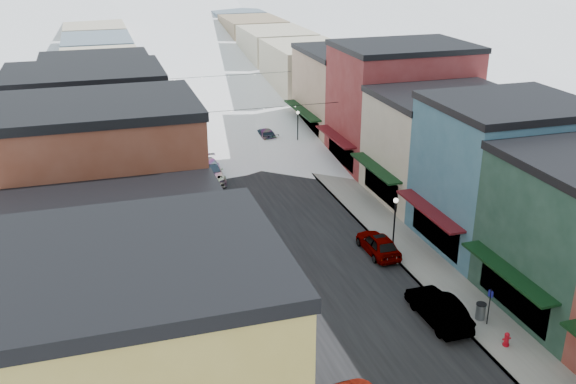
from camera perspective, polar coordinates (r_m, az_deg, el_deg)
road at (r=78.71m, az=-6.61°, el=6.51°), size 10.00×160.00×0.01m
sidewalk_left at (r=77.84m, az=-11.41°, el=6.09°), size 3.20×160.00×0.15m
sidewalk_right at (r=80.09m, az=-1.94°, el=6.96°), size 3.20×160.00×0.15m
curb_left at (r=77.99m, az=-10.27°, el=6.21°), size 0.10×160.00×0.15m
curb_right at (r=79.71m, az=-3.02°, el=6.87°), size 0.10×160.00×0.15m
bldg_l_cream at (r=31.60m, az=-14.31°, el=-9.36°), size 11.30×8.20×9.50m
bldg_l_brick_near at (r=38.10m, az=-16.05°, el=-1.41°), size 12.30×8.20×12.50m
bldg_l_grayblue at (r=46.66m, az=-15.59°, el=0.66°), size 11.30×9.20×9.00m
bldg_l_brick_far at (r=54.89m, az=-17.15°, el=4.79°), size 13.30×9.20×11.00m
bldg_l_tan at (r=64.67m, az=-16.38°, el=6.94°), size 11.30×11.20×10.00m
bldg_r_blue at (r=47.20m, az=18.58°, el=1.53°), size 11.30×9.20×10.50m
bldg_r_cream at (r=54.79m, az=13.62°, el=4.03°), size 12.30×9.20×9.00m
bldg_r_brick_far at (r=62.26m, az=10.00°, el=7.65°), size 13.30×9.20×11.50m
bldg_r_tan at (r=70.90m, az=5.60°, el=8.79°), size 11.30×11.20×9.50m
distant_blocks at (r=100.05m, az=-9.25°, el=12.04°), size 34.00×55.00×8.00m
overhead_cables at (r=65.30m, az=-4.75°, el=8.97°), size 16.40×15.04×0.04m
car_silver_sedan at (r=45.17m, az=-3.55°, el=-4.37°), size 2.31×4.89×1.62m
car_dark_hatch at (r=49.49m, az=-4.90°, el=-1.90°), size 2.20×5.31×1.71m
car_silver_wagon at (r=58.56m, az=-7.00°, el=1.85°), size 2.42×5.74×1.65m
car_green_sedan at (r=38.45m, az=13.22°, el=-10.03°), size 1.83×5.05×1.65m
car_gray_suv at (r=45.26m, az=8.03°, el=-4.57°), size 1.85×4.51×1.53m
car_black_sedan at (r=69.23m, az=-2.10°, el=5.09°), size 2.20×5.00×1.43m
car_lane_silver at (r=67.41m, az=-6.64°, el=4.44°), size 2.07×4.08×1.33m
car_lane_white at (r=91.71m, az=-7.32°, el=9.13°), size 2.79×5.18×1.38m
fire_hydrant at (r=37.35m, az=18.85°, el=-12.31°), size 0.48×0.36×0.82m
parking_sign at (r=38.34m, az=17.47°, el=-9.45°), size 0.14×0.30×2.30m
trash_can at (r=39.13m, az=16.75°, el=-10.10°), size 0.59×0.59×1.00m
streetlamp_near at (r=44.42m, az=9.46°, el=-2.35°), size 0.34×0.34×4.12m
streetlamp_far at (r=65.96m, az=0.87°, el=5.99°), size 0.33×0.33×3.96m
snow_pile_mid at (r=38.89m, az=-0.82°, el=-9.54°), size 2.47×2.72×1.04m
snow_pile_far at (r=53.24m, az=-5.79°, el=-0.60°), size 2.40×2.68×1.02m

